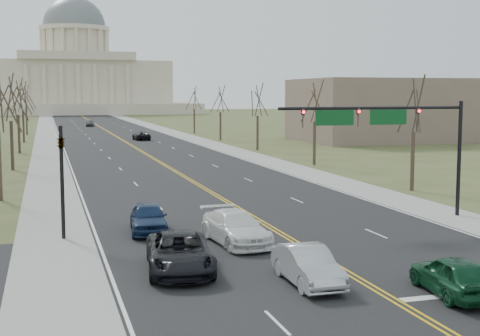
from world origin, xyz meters
TOP-DOWN VIEW (x-y plane):
  - ground at (0.00, 0.00)m, footprint 600.00×600.00m
  - road at (0.00, 110.00)m, footprint 20.00×380.00m
  - cross_road at (0.00, 6.00)m, footprint 120.00×14.00m
  - sidewalk_left at (-12.00, 110.00)m, footprint 4.00×380.00m
  - sidewalk_right at (12.00, 110.00)m, footprint 4.00×380.00m
  - center_line at (0.00, 110.00)m, footprint 0.42×380.00m
  - edge_line_left at (-9.80, 110.00)m, footprint 0.15×380.00m
  - edge_line_right at (9.80, 110.00)m, footprint 0.15×380.00m
  - capitol at (0.00, 249.91)m, footprint 90.00×60.00m
  - signal_mast at (7.45, 13.50)m, footprint 12.12×0.44m
  - signal_left at (-11.50, 13.50)m, footprint 0.32×0.36m
  - tree_r_0 at (15.50, 24.00)m, footprint 3.74×3.74m
  - tree_r_1 at (15.50, 44.00)m, footprint 3.74×3.74m
  - tree_l_1 at (-15.50, 48.00)m, footprint 3.96×3.96m
  - tree_r_2 at (15.50, 64.00)m, footprint 3.74×3.74m
  - tree_l_2 at (-15.50, 68.00)m, footprint 3.96×3.96m
  - tree_r_3 at (15.50, 84.00)m, footprint 3.74×3.74m
  - tree_l_3 at (-15.50, 88.00)m, footprint 3.96×3.96m
  - tree_r_4 at (15.50, 104.00)m, footprint 3.74×3.74m
  - tree_l_4 at (-15.50, 108.00)m, footprint 3.96×3.96m
  - bldg_right_mass at (40.00, 76.00)m, footprint 25.00×20.00m
  - car_nb_inner_lead at (2.42, -1.03)m, footprint 2.31×4.76m
  - car_sb_inner_lead at (-2.30, 1.97)m, footprint 1.67×4.67m
  - car_sb_outer_lead at (-6.87, 5.31)m, footprint 3.42×6.20m
  - car_sb_inner_second at (-3.06, 9.83)m, footprint 2.88×5.88m
  - car_sb_outer_second at (-6.94, 13.85)m, footprint 2.41×5.03m
  - car_far_nb at (3.01, 88.08)m, footprint 2.62×5.21m
  - car_far_sb at (-2.09, 137.37)m, footprint 2.27×4.65m

SIDE VIEW (x-z plane):
  - ground at x=0.00m, z-range 0.00..0.00m
  - road at x=0.00m, z-range 0.00..0.01m
  - cross_road at x=0.00m, z-range 0.00..0.01m
  - sidewalk_left at x=-12.00m, z-range 0.00..0.03m
  - sidewalk_right at x=12.00m, z-range 0.00..0.03m
  - center_line at x=0.00m, z-range 0.01..0.02m
  - edge_line_left at x=-9.80m, z-range 0.01..0.02m
  - edge_line_right at x=9.80m, z-range 0.01..0.02m
  - car_far_nb at x=3.01m, z-range 0.01..1.43m
  - car_far_sb at x=-2.09m, z-range 0.01..1.54m
  - car_sb_inner_lead at x=-2.30m, z-range 0.01..1.55m
  - car_nb_inner_lead at x=2.42m, z-range 0.01..1.58m
  - car_sb_outer_lead at x=-6.87m, z-range 0.01..1.65m
  - car_sb_inner_second at x=-3.06m, z-range 0.01..1.66m
  - car_sb_outer_second at x=-6.94m, z-range 0.01..1.67m
  - signal_left at x=-11.50m, z-range 0.71..6.71m
  - bldg_right_mass at x=40.00m, z-range 0.00..10.00m
  - signal_mast at x=7.45m, z-range 2.16..9.36m
  - tree_r_0 at x=15.50m, z-range 2.30..10.80m
  - tree_r_1 at x=15.50m, z-range 2.30..10.80m
  - tree_r_2 at x=15.50m, z-range 2.30..10.80m
  - tree_r_3 at x=15.50m, z-range 2.30..10.80m
  - tree_r_4 at x=15.50m, z-range 2.30..10.80m
  - tree_l_1 at x=-15.50m, z-range 2.44..11.44m
  - tree_l_2 at x=-15.50m, z-range 2.44..11.44m
  - tree_l_3 at x=-15.50m, z-range 2.44..11.44m
  - tree_l_4 at x=-15.50m, z-range 2.44..11.44m
  - capitol at x=0.00m, z-range -10.80..39.20m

